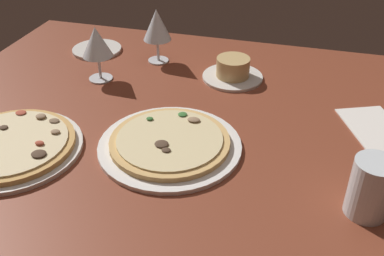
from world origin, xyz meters
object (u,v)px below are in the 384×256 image
at_px(side_plate, 97,49).
at_px(paper_menu, 377,131).
at_px(wine_glass_far, 97,44).
at_px(wine_glass_near, 157,26).
at_px(pizza_side, 11,146).
at_px(water_glass, 370,191).
at_px(pizza_main, 170,143).
at_px(ramekin_on_saucer, 233,70).

xyz_separation_m(side_plate, paper_menu, (0.83, -0.24, -0.00)).
distance_m(wine_glass_far, wine_glass_near, 0.19).
bearing_deg(pizza_side, side_plate, 95.80).
relative_size(wine_glass_far, water_glass, 1.34).
bearing_deg(pizza_side, pizza_main, 17.29).
bearing_deg(wine_glass_near, pizza_side, -107.00).
xyz_separation_m(pizza_side, wine_glass_near, (0.16, 0.52, 0.10)).
distance_m(pizza_main, wine_glass_far, 0.40).
bearing_deg(pizza_side, wine_glass_near, 73.00).
bearing_deg(paper_menu, pizza_main, 179.85).
relative_size(ramekin_on_saucer, side_plate, 1.10).
relative_size(pizza_side, paper_menu, 1.47).
height_order(pizza_main, side_plate, pizza_main).
height_order(wine_glass_near, paper_menu, wine_glass_near).
relative_size(ramekin_on_saucer, wine_glass_far, 1.11).
xyz_separation_m(pizza_main, paper_menu, (0.44, 0.19, -0.01)).
relative_size(pizza_side, wine_glass_near, 1.90).
relative_size(ramekin_on_saucer, wine_glass_near, 1.06).
bearing_deg(water_glass, paper_menu, 81.97).
xyz_separation_m(water_glass, side_plate, (-0.79, 0.53, -0.05)).
relative_size(side_plate, paper_menu, 0.74).
height_order(wine_glass_far, water_glass, wine_glass_far).
relative_size(pizza_main, water_glass, 2.76).
distance_m(pizza_side, side_plate, 0.54).
xyz_separation_m(pizza_main, wine_glass_near, (-0.17, 0.41, 0.10)).
height_order(wine_glass_far, paper_menu, wine_glass_far).
bearing_deg(pizza_main, wine_glass_far, 137.96).
relative_size(ramekin_on_saucer, water_glass, 1.49).
distance_m(ramekin_on_saucer, paper_menu, 0.41).
distance_m(pizza_main, paper_menu, 0.48).
xyz_separation_m(pizza_main, water_glass, (0.40, -0.09, 0.04)).
bearing_deg(ramekin_on_saucer, wine_glass_far, -163.76).
distance_m(ramekin_on_saucer, water_glass, 0.57).
bearing_deg(side_plate, pizza_main, -48.56).
bearing_deg(water_glass, ramekin_on_saucer, 126.33).
relative_size(pizza_main, wine_glass_far, 2.06).
relative_size(wine_glass_far, paper_menu, 0.74).
bearing_deg(pizza_main, paper_menu, 23.10).
bearing_deg(paper_menu, ramekin_on_saucer, 132.00).
height_order(pizza_main, wine_glass_near, wine_glass_near).
distance_m(pizza_side, wine_glass_near, 0.55).
bearing_deg(wine_glass_far, paper_menu, -5.45).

